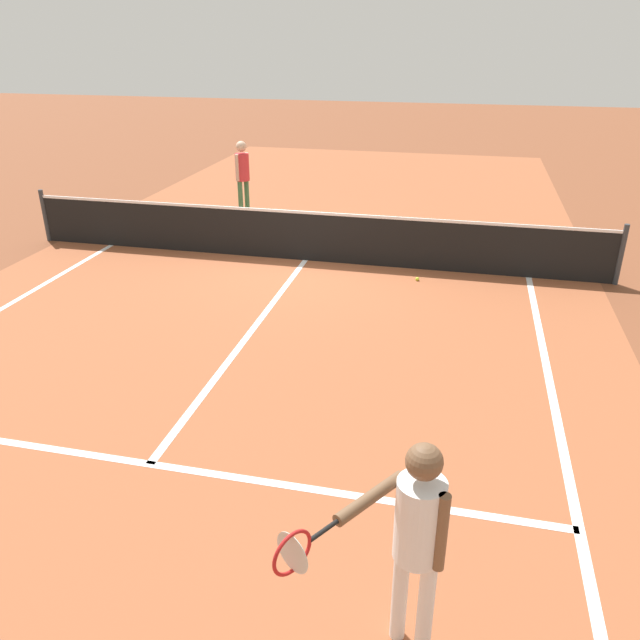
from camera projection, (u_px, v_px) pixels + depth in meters
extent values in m
plane|color=brown|center=(305.00, 260.00, 12.00)|extent=(60.00, 60.00, 0.00)
cube|color=#9E5433|center=(305.00, 260.00, 12.00)|extent=(10.62, 24.40, 0.00)
cube|color=white|center=(572.00, 496.00, 5.90)|extent=(0.10, 11.89, 0.01)
cube|color=white|center=(150.00, 464.00, 6.34)|extent=(8.22, 0.10, 0.01)
cube|color=white|center=(252.00, 331.00, 9.17)|extent=(0.10, 6.40, 0.01)
cylinder|color=#33383D|center=(45.00, 216.00, 12.91)|extent=(0.09, 0.09, 1.07)
cylinder|color=#33383D|center=(621.00, 255.00, 10.64)|extent=(0.09, 0.09, 1.07)
cube|color=black|center=(305.00, 237.00, 11.81)|extent=(11.09, 0.02, 0.91)
cube|color=white|center=(305.00, 212.00, 11.61)|extent=(11.09, 0.03, 0.05)
cylinder|color=white|center=(425.00, 611.00, 4.23)|extent=(0.11, 0.11, 0.85)
cylinder|color=white|center=(400.00, 592.00, 4.37)|extent=(0.11, 0.11, 0.85)
cylinder|color=white|center=(419.00, 520.00, 3.99)|extent=(0.32, 0.32, 0.60)
sphere|color=brown|center=(424.00, 462.00, 3.80)|extent=(0.24, 0.24, 0.24)
cylinder|color=brown|center=(441.00, 533.00, 3.88)|extent=(0.08, 0.08, 0.58)
cylinder|color=brown|center=(370.00, 498.00, 3.82)|extent=(0.38, 0.53, 0.08)
cylinder|color=black|center=(324.00, 531.00, 3.56)|extent=(0.14, 0.20, 0.03)
torus|color=red|center=(292.00, 553.00, 3.41)|extent=(0.17, 0.25, 0.28)
cylinder|color=silver|center=(292.00, 553.00, 3.41)|extent=(0.21, 0.14, 0.25)
cylinder|color=#3F7247|center=(241.00, 200.00, 14.55)|extent=(0.11, 0.11, 0.86)
cylinder|color=#3F7247|center=(247.00, 198.00, 14.71)|extent=(0.11, 0.11, 0.86)
cylinder|color=red|center=(242.00, 167.00, 14.32)|extent=(0.32, 0.32, 0.61)
sphere|color=beige|center=(241.00, 146.00, 14.13)|extent=(0.24, 0.24, 0.24)
cylinder|color=beige|center=(237.00, 168.00, 14.19)|extent=(0.08, 0.08, 0.59)
cylinder|color=beige|center=(247.00, 166.00, 14.44)|extent=(0.08, 0.08, 0.59)
sphere|color=#CCE033|center=(417.00, 279.00, 11.00)|extent=(0.07, 0.07, 0.07)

